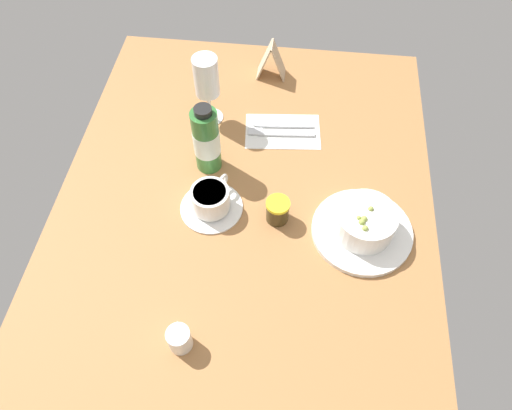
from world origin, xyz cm
name	(u,v)px	position (x,y,z in cm)	size (l,w,h in cm)	color
ground_plane	(244,205)	(0.00, 0.00, -1.50)	(110.00, 84.00, 3.00)	#9E6B3D
porridge_bowl	(364,224)	(-5.41, -25.91, 3.35)	(21.37, 21.37, 8.08)	white
cutlery_setting	(281,131)	(22.02, -6.33, 0.26)	(13.41, 19.48, 0.90)	white
coffee_cup	(211,200)	(-2.73, 6.89, 2.85)	(13.82, 13.82, 6.20)	white
creamer_jug	(179,338)	(-33.37, 7.43, 2.77)	(5.32, 4.37, 5.88)	white
wine_glass	(206,79)	(24.77, 11.87, 12.32)	(6.40, 6.40, 18.18)	white
jam_jar	(278,211)	(-3.75, -7.70, 2.93)	(5.14, 5.14, 5.80)	#3B2F16
sauce_bottle_green	(206,140)	(9.47, 9.52, 8.42)	(6.02, 6.02, 18.01)	#337233
menu_card	(272,60)	(42.70, -1.87, 4.95)	(5.10, 7.65, 10.03)	tan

